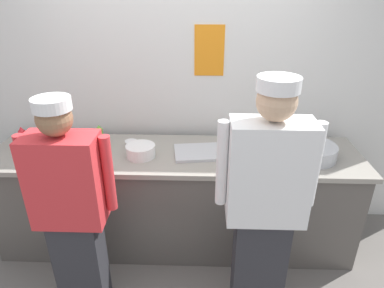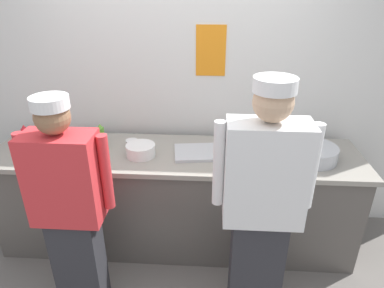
% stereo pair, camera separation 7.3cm
% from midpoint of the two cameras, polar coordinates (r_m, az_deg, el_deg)
% --- Properties ---
extents(ground_plane, '(9.00, 9.00, 0.00)m').
position_cam_midpoint_polar(ground_plane, '(3.04, -3.83, -20.35)').
color(ground_plane, slate).
extents(wall_back, '(4.78, 0.11, 2.73)m').
position_cam_midpoint_polar(wall_back, '(3.09, -3.02, 10.25)').
color(wall_back, silver).
rests_on(wall_back, ground).
extents(prep_counter, '(3.05, 0.72, 0.91)m').
position_cam_midpoint_polar(prep_counter, '(3.03, -3.40, -9.13)').
color(prep_counter, '#56514C').
rests_on(prep_counter, ground).
extents(chef_near_left, '(0.59, 0.24, 1.61)m').
position_cam_midpoint_polar(chef_near_left, '(2.38, -20.44, -10.13)').
color(chef_near_left, '#2D2D33').
rests_on(chef_near_left, ground).
extents(chef_center, '(0.62, 0.24, 1.74)m').
position_cam_midpoint_polar(chef_center, '(2.19, 11.22, -9.83)').
color(chef_center, '#2D2D33').
rests_on(chef_center, ground).
extents(plate_stack_front, '(0.20, 0.20, 0.08)m').
position_cam_midpoint_polar(plate_stack_front, '(2.95, -23.39, -1.35)').
color(plate_stack_front, white).
rests_on(plate_stack_front, prep_counter).
extents(plate_stack_rear, '(0.24, 0.24, 0.10)m').
position_cam_midpoint_polar(plate_stack_rear, '(2.76, -9.37, -1.15)').
color(plate_stack_rear, white).
rests_on(plate_stack_rear, prep_counter).
extents(mixing_bowl_steel, '(0.39, 0.39, 0.11)m').
position_cam_midpoint_polar(mixing_bowl_steel, '(2.85, 18.68, -1.15)').
color(mixing_bowl_steel, '#B7BABF').
rests_on(mixing_bowl_steel, prep_counter).
extents(sheet_tray, '(0.56, 0.37, 0.02)m').
position_cam_midpoint_polar(sheet_tray, '(2.78, 1.75, -1.34)').
color(sheet_tray, '#B7BABF').
rests_on(sheet_tray, prep_counter).
extents(squeeze_bottle_primary, '(0.06, 0.06, 0.20)m').
position_cam_midpoint_polar(squeeze_bottle_primary, '(2.96, -15.87, 1.19)').
color(squeeze_bottle_primary, '#56A333').
rests_on(squeeze_bottle_primary, prep_counter).
extents(squeeze_bottle_secondary, '(0.06, 0.06, 0.19)m').
position_cam_midpoint_polar(squeeze_bottle_secondary, '(3.18, -27.08, 0.90)').
color(squeeze_bottle_secondary, red).
rests_on(squeeze_bottle_secondary, prep_counter).
extents(ramekin_green_sauce, '(0.10, 0.10, 0.05)m').
position_cam_midpoint_polar(ramekin_green_sauce, '(2.95, -10.88, 0.14)').
color(ramekin_green_sauce, white).
rests_on(ramekin_green_sauce, prep_counter).
extents(ramekin_orange_sauce, '(0.09, 0.09, 0.04)m').
position_cam_midpoint_polar(ramekin_orange_sauce, '(3.09, -26.13, -1.09)').
color(ramekin_orange_sauce, white).
rests_on(ramekin_orange_sauce, prep_counter).
extents(ramekin_yellow_sauce, '(0.10, 0.10, 0.04)m').
position_cam_midpoint_polar(ramekin_yellow_sauce, '(2.99, 9.13, 0.49)').
color(ramekin_yellow_sauce, white).
rests_on(ramekin_yellow_sauce, prep_counter).
extents(deli_cup, '(0.09, 0.09, 0.10)m').
position_cam_midpoint_polar(deli_cup, '(2.79, -18.43, -1.88)').
color(deli_cup, white).
rests_on(deli_cup, prep_counter).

